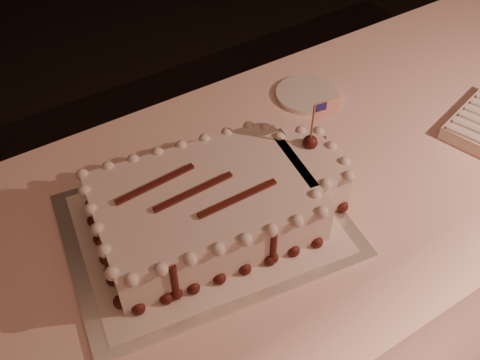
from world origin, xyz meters
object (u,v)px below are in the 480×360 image
banquet_table (266,288)px  side_plate (307,95)px  sheet_cake (219,202)px  cake_board (206,225)px

banquet_table → side_plate: (0.26, 0.22, 0.38)m
sheet_cake → side_plate: 0.47m
banquet_table → sheet_cake: bearing=-174.1°
banquet_table → side_plate: bearing=40.0°
sheet_cake → side_plate: sheet_cake is taller
banquet_table → side_plate: 0.51m
sheet_cake → cake_board: bearing=171.8°
side_plate → cake_board: bearing=-151.9°
sheet_cake → side_plate: bearing=30.2°
banquet_table → cake_board: (-0.17, -0.01, 0.38)m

